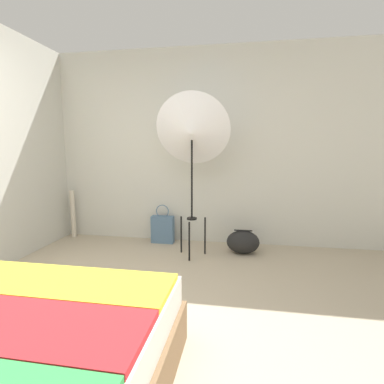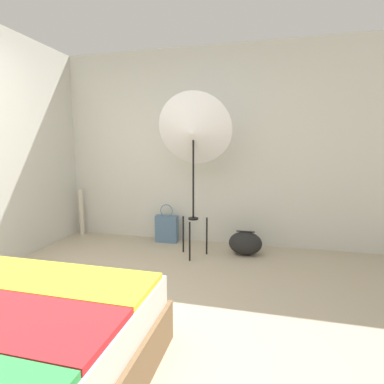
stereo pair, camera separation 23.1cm
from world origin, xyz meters
The scene contains 6 objects.
ground_plane centered at (0.00, 0.00, 0.00)m, with size 14.00×14.00×0.00m, color tan.
wall_back centered at (0.00, 2.45, 1.30)m, with size 8.00×0.05×2.60m.
photo_umbrella centered at (0.37, 1.84, 1.47)m, with size 0.88×0.47×1.92m.
tote_bag centered at (-0.11, 2.26, 0.19)m, with size 0.31×0.12×0.53m.
duffel_bag centered at (0.98, 2.02, 0.14)m, with size 0.40×0.29×0.29m.
paper_roll centered at (-1.46, 2.30, 0.34)m, with size 0.07×0.07×0.69m.
Camera 2 is at (1.20, -1.55, 1.30)m, focal length 28.00 mm.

